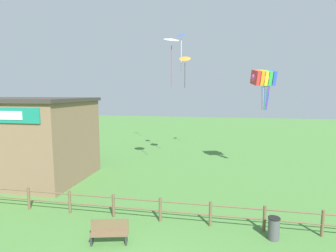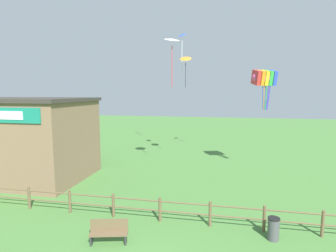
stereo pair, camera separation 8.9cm
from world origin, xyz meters
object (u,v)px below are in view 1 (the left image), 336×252
Objects in this scene: kite_rainbow_parafoil at (263,78)px; trash_bin at (274,228)px; kite_white_delta at (172,41)px; seaside_building at (23,138)px; park_bench_near_fence at (109,231)px; kite_orange_delta at (185,60)px; kite_blue_delta at (181,39)px.

trash_bin is at bearing -95.10° from kite_rainbow_parafoil.
kite_white_delta is (-5.82, 8.17, 9.36)m from trash_bin.
seaside_building is at bearing -163.98° from kite_white_delta.
trash_bin is (16.09, -5.22, -2.42)m from seaside_building.
kite_orange_delta is (1.45, 12.94, 8.41)m from park_bench_near_fence.
kite_orange_delta is (-6.11, 1.63, 1.66)m from kite_rainbow_parafoil.
park_bench_near_fence is (9.41, -6.76, -2.40)m from seaside_building.
kite_orange_delta is (10.86, 6.18, 6.01)m from seaside_building.
kite_orange_delta reaches higher than park_bench_near_fence.
kite_blue_delta is at bearing 33.56° from seaside_building.
kite_rainbow_parafoil is (16.97, 4.55, 4.35)m from seaside_building.
seaside_building is at bearing -150.34° from kite_orange_delta.
seaside_building is 5.70× the size of park_bench_near_fence.
seaside_building is 13.87m from kite_orange_delta.
seaside_building reaches higher than trash_bin.
park_bench_near_fence is at bearing -35.68° from seaside_building.
kite_blue_delta reaches higher than kite_rainbow_parafoil.
park_bench_near_fence is at bearing -167.07° from trash_bin.
kite_blue_delta reaches higher than kite_white_delta.
kite_white_delta is 3.42m from kite_orange_delta.
kite_white_delta is at bearing -166.52° from kite_rainbow_parafoil.
seaside_building is 12.75m from kite_white_delta.
kite_blue_delta is (-5.66, 12.14, 10.26)m from trash_bin.
kite_orange_delta reaches higher than seaside_building.
kite_blue_delta is at bearing 119.82° from kite_orange_delta.
park_bench_near_fence is at bearing -94.30° from kite_blue_delta.
seaside_building is 2.52× the size of kite_white_delta.
kite_orange_delta is at bearing 165.05° from kite_rainbow_parafoil.
park_bench_near_fence is at bearing -96.40° from kite_orange_delta.
kite_white_delta reaches higher than park_bench_near_fence.
kite_rainbow_parafoil is at bearing 56.25° from park_bench_near_fence.
seaside_building is 17.09m from trash_bin.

